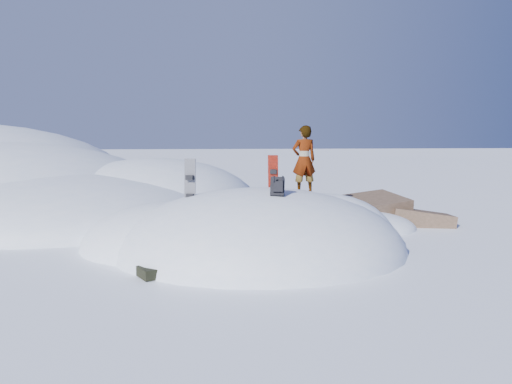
{
  "coord_description": "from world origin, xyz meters",
  "views": [
    {
      "loc": [
        -0.96,
        -11.74,
        2.93
      ],
      "look_at": [
        -0.08,
        0.3,
        1.38
      ],
      "focal_mm": 35.0,
      "sensor_mm": 36.0,
      "label": 1
    }
  ],
  "objects": [
    {
      "name": "snow_mound",
      "position": [
        -0.17,
        0.24,
        0.0
      ],
      "size": [
        8.0,
        6.0,
        3.0
      ],
      "color": "white",
      "rests_on": "ground"
    },
    {
      "name": "snowboard_dark",
      "position": [
        -1.68,
        0.25,
        1.48
      ],
      "size": [
        0.3,
        0.24,
        1.5
      ],
      "rotation": [
        0.0,
        0.0,
        -0.32
      ],
      "color": "black",
      "rests_on": "snow_mound"
    },
    {
      "name": "ground",
      "position": [
        0.0,
        0.0,
        0.0
      ],
      "size": [
        120.0,
        120.0,
        0.0
      ],
      "primitive_type": "plane",
      "color": "white",
      "rests_on": "ground"
    },
    {
      "name": "person",
      "position": [
        1.2,
        0.9,
        2.13
      ],
      "size": [
        0.71,
        0.53,
        1.75
      ],
      "primitive_type": "imported",
      "rotation": [
        0.0,
        0.0,
        3.33
      ],
      "color": "slate",
      "rests_on": "snow_mound"
    },
    {
      "name": "gear_pile",
      "position": [
        -2.14,
        -1.95,
        0.13
      ],
      "size": [
        0.99,
        0.81,
        0.26
      ],
      "rotation": [
        0.0,
        0.0,
        0.53
      ],
      "color": "black",
      "rests_on": "ground"
    },
    {
      "name": "rock_outcrop",
      "position": [
        3.72,
        3.01,
        0.01
      ],
      "size": [
        4.68,
        4.41,
        1.68
      ],
      "color": "brown",
      "rests_on": "ground"
    },
    {
      "name": "backpack",
      "position": [
        0.33,
        -0.74,
        1.63
      ],
      "size": [
        0.37,
        0.44,
        0.51
      ],
      "rotation": [
        0.0,
        0.0,
        -0.2
      ],
      "color": "black",
      "rests_on": "snow_mound"
    },
    {
      "name": "snowboard_red",
      "position": [
        0.37,
        0.53,
        1.62
      ],
      "size": [
        0.28,
        0.23,
        1.35
      ],
      "rotation": [
        0.0,
        0.0,
        -0.26
      ],
      "color": "#B91B09",
      "rests_on": "snow_mound"
    }
  ]
}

